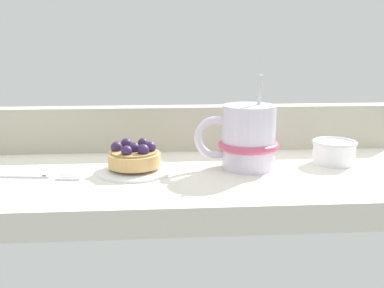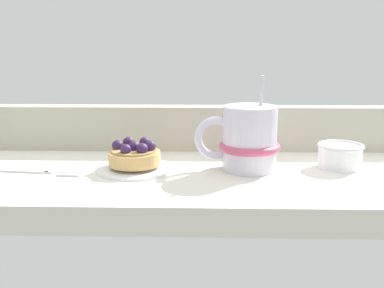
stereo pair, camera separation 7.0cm
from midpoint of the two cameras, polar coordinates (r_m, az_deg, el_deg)
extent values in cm
cube|color=silver|center=(70.59, -3.89, -4.84)|extent=(79.18, 31.63, 3.76)
cube|color=#B2AD99|center=(82.71, -4.06, 1.95)|extent=(77.60, 3.69, 7.84)
cylinder|color=white|center=(70.58, -9.91, -3.01)|extent=(11.54, 11.54, 0.94)
cylinder|color=white|center=(70.64, -9.90, -3.20)|extent=(6.35, 6.35, 0.47)
cylinder|color=tan|center=(70.19, -9.95, -1.86)|extent=(7.83, 7.83, 2.00)
cylinder|color=#AB854F|center=(69.91, -9.99, -0.95)|extent=(6.89, 6.89, 0.30)
sphere|color=#331E47|center=(69.77, -10.01, -0.48)|extent=(1.74, 1.74, 1.74)
sphere|color=#331E47|center=(69.49, -8.04, -0.37)|extent=(1.70, 1.70, 1.70)
sphere|color=#331E47|center=(71.82, -8.85, 0.05)|extent=(1.64, 1.64, 1.64)
sphere|color=#331E47|center=(71.99, -10.87, -0.01)|extent=(1.74, 1.74, 1.74)
sphere|color=#331E47|center=(70.38, -12.12, -0.44)|extent=(1.75, 1.75, 1.75)
sphere|color=#331E47|center=(67.74, -11.01, -0.91)|extent=(1.64, 1.64, 1.64)
sphere|color=#331E47|center=(67.90, -8.98, -0.80)|extent=(1.78, 1.78, 1.78)
cylinder|color=silver|center=(70.49, 4.21, 0.84)|extent=(8.12, 8.12, 9.79)
torus|color=#C64C70|center=(70.77, 4.19, -0.18)|extent=(9.34, 9.34, 1.18)
torus|color=silver|center=(69.93, 0.13, 0.77)|extent=(6.66, 1.17, 6.66)
cylinder|color=#B7B7BC|center=(70.36, 5.53, 5.69)|extent=(0.55, 1.94, 7.06)
cube|color=silver|center=(72.85, -24.00, -3.60)|extent=(10.09, 1.86, 0.60)
cube|color=silver|center=(70.78, -20.34, -3.74)|extent=(1.26, 0.70, 0.60)
cube|color=silver|center=(68.53, -17.97, -4.10)|extent=(3.50, 0.64, 0.60)
cube|color=silver|center=(69.19, -17.76, -3.92)|extent=(3.50, 0.64, 0.60)
cube|color=silver|center=(69.84, -17.56, -3.75)|extent=(3.50, 0.64, 0.60)
cube|color=silver|center=(70.51, -17.37, -3.58)|extent=(3.50, 0.64, 0.60)
cylinder|color=white|center=(76.03, 14.64, -1.11)|extent=(6.60, 6.60, 3.46)
torus|color=silver|center=(75.64, 14.71, 0.16)|extent=(7.07, 7.07, 0.60)
camera|label=1|loc=(0.03, -92.86, -0.66)|focal=43.20mm
camera|label=2|loc=(0.03, 87.14, 0.66)|focal=43.20mm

